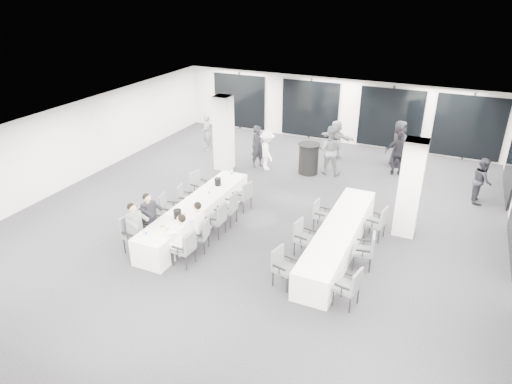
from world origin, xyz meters
TOP-DOWN VIEW (x-y plane):
  - room at (0.89, 1.11)m, footprint 14.04×16.04m
  - column_left at (-2.80, 3.20)m, footprint 0.60×0.60m
  - column_right at (4.20, 1.00)m, footprint 0.60×0.60m
  - banquet_table_main at (-1.42, -1.11)m, footprint 0.90×5.00m
  - banquet_table_side at (2.73, -0.75)m, footprint 0.90×5.00m
  - cocktail_table at (0.28, 4.06)m, footprint 0.82×0.82m
  - chair_main_left_near at (-2.26, -2.99)m, footprint 0.55×0.61m
  - chair_main_left_second at (-2.26, -2.36)m, footprint 0.55×0.61m
  - chair_main_left_mid at (-2.25, -1.38)m, footprint 0.57×0.60m
  - chair_main_left_fourth at (-2.24, -0.50)m, footprint 0.51×0.55m
  - chair_main_left_far at (-2.25, 0.36)m, footprint 0.59×0.62m
  - chair_main_right_near at (-0.58, -2.99)m, footprint 0.50×0.56m
  - chair_main_right_second at (-0.59, -2.22)m, footprint 0.55×0.58m
  - chair_main_right_mid at (-0.58, -1.36)m, footprint 0.50×0.56m
  - chair_main_right_fourth at (-0.58, -0.64)m, footprint 0.53×0.59m
  - chair_main_right_far at (-0.58, 0.36)m, footprint 0.57×0.60m
  - chair_side_left_near at (1.90, -2.71)m, footprint 0.58×0.61m
  - chair_side_left_mid at (1.89, -1.26)m, footprint 0.56×0.60m
  - chair_side_left_far at (1.90, 0.26)m, footprint 0.46×0.51m
  - chair_side_right_near at (3.56, -2.86)m, footprint 0.58×0.61m
  - chair_side_right_mid at (3.56, -1.21)m, footprint 0.56×0.60m
  - chair_side_right_far at (3.56, 0.33)m, footprint 0.57×0.61m
  - seated_guest_a at (-2.08, -2.99)m, footprint 0.50×0.38m
  - seated_guest_b at (-2.08, -2.36)m, footprint 0.50×0.38m
  - seated_guest_c at (-0.75, -2.98)m, footprint 0.50×0.38m
  - seated_guest_d at (-0.75, -2.23)m, footprint 0.50×0.38m
  - standing_guest_a at (-1.70, 3.87)m, footprint 0.82×0.86m
  - standing_guest_b at (0.99, 4.34)m, footprint 1.05×0.69m
  - standing_guest_c at (-1.27, 3.77)m, footprint 1.13×1.23m
  - standing_guest_d at (3.32, 5.28)m, footprint 1.21×0.81m
  - standing_guest_e at (3.17, 6.18)m, footprint 0.80×1.09m
  - standing_guest_f at (0.76, 6.06)m, footprint 1.71×0.92m
  - standing_guest_g at (-4.45, 4.75)m, footprint 0.80×0.80m
  - standing_guest_h at (6.11, 4.06)m, footprint 0.62×0.89m
  - ice_bucket_near at (-1.39, -2.11)m, footprint 0.22×0.22m
  - ice_bucket_far at (-1.44, 0.24)m, footprint 0.21×0.21m
  - water_bottle_a at (-1.60, -3.22)m, footprint 0.06×0.06m
  - water_bottle_b at (-1.34, -0.46)m, footprint 0.06×0.06m
  - water_bottle_c at (-1.38, 1.08)m, footprint 0.07×0.07m
  - plate_a at (-1.49, -2.69)m, footprint 0.21×0.21m
  - plate_b at (-1.29, -2.76)m, footprint 0.18×0.18m
  - plate_c at (-1.33, -1.86)m, footprint 0.20×0.20m
  - wine_glass at (-1.18, -3.03)m, footprint 0.08×0.08m

SIDE VIEW (x-z plane):
  - banquet_table_main at x=-1.42m, z-range 0.00..0.75m
  - banquet_table_side at x=2.73m, z-range 0.00..0.75m
  - chair_side_left_far at x=1.90m, z-range 0.06..0.92m
  - chair_main_left_fourth at x=-2.24m, z-range 0.06..0.93m
  - chair_main_right_second at x=-0.59m, z-range 0.07..0.99m
  - chair_main_left_mid at x=-2.25m, z-range 0.07..1.01m
  - chair_main_right_near at x=-0.58m, z-range 0.07..1.02m
  - chair_side_left_near at x=1.90m, z-range 0.07..1.02m
  - chair_main_right_far at x=-0.58m, z-range 0.07..1.03m
  - chair_side_left_mid at x=1.89m, z-range 0.07..1.03m
  - chair_side_right_mid at x=3.56m, z-range 0.07..1.04m
  - chair_side_right_near at x=3.56m, z-range 0.07..1.04m
  - chair_side_right_far at x=3.56m, z-range 0.07..1.05m
  - chair_main_right_mid at x=-0.58m, z-range 0.07..1.06m
  - chair_main_left_far at x=-2.25m, z-range 0.07..1.06m
  - chair_main_right_fourth at x=-0.58m, z-range 0.07..1.08m
  - cocktail_table at x=0.28m, z-range 0.01..1.15m
  - chair_main_left_second at x=-2.26m, z-range 0.07..1.09m
  - chair_main_left_near at x=-2.26m, z-range 0.07..1.09m
  - plate_c at x=-1.33m, z-range 0.75..0.78m
  - plate_a at x=-1.49m, z-range 0.75..0.78m
  - plate_b at x=-1.29m, z-range 0.75..0.78m
  - seated_guest_a at x=-2.08m, z-range 0.09..1.53m
  - seated_guest_b at x=-2.08m, z-range 0.09..1.53m
  - seated_guest_c at x=-0.75m, z-range 0.09..1.53m
  - seated_guest_d at x=-0.75m, z-range 0.09..1.53m
  - water_bottle_a at x=-1.60m, z-range 0.75..0.95m
  - water_bottle_b at x=-1.34m, z-range 0.75..0.95m
  - standing_guest_h at x=6.11m, z-range 0.00..1.71m
  - standing_guest_g at x=-4.45m, z-range 0.00..1.72m
  - standing_guest_c at x=-1.27m, z-range 0.00..1.72m
  - water_bottle_c at x=-1.38m, z-range 0.75..0.98m
  - ice_bucket_far at x=-1.44m, z-range 0.75..0.98m
  - ice_bucket_near at x=-1.39m, z-range 0.75..1.00m
  - standing_guest_f at x=0.76m, z-range 0.00..1.76m
  - wine_glass at x=-1.18m, z-range 0.80..1.00m
  - standing_guest_a at x=-1.70m, z-range 0.00..1.86m
  - standing_guest_d at x=3.32m, z-range 0.00..1.91m
  - standing_guest_e at x=3.17m, z-range 0.00..2.04m
  - standing_guest_b at x=0.99m, z-range 0.00..2.09m
  - room at x=0.89m, z-range -0.03..2.81m
  - column_left at x=-2.80m, z-range 0.00..2.80m
  - column_right at x=4.20m, z-range 0.00..2.80m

